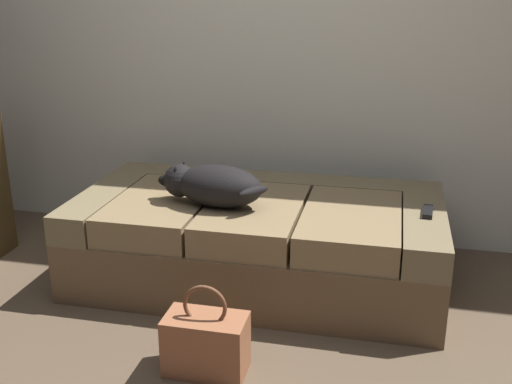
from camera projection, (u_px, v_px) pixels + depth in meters
couch at (258, 240)px, 3.13m from camera, size 1.81×0.95×0.44m
dog_dark at (212, 185)px, 2.94m from camera, size 0.58×0.31×0.20m
tv_remote at (428, 212)px, 2.85m from camera, size 0.05×0.15×0.02m
handbag at (206, 343)px, 2.40m from camera, size 0.32×0.18×0.38m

